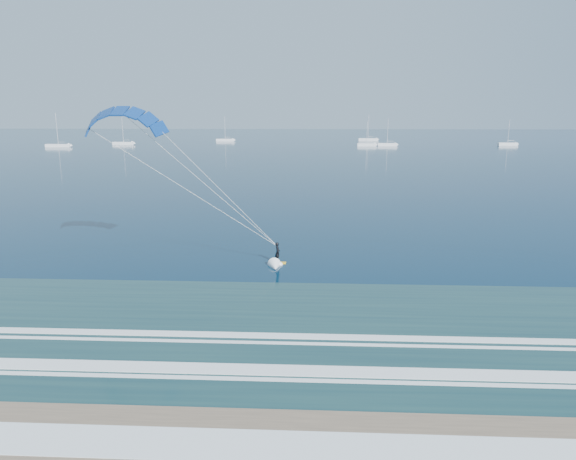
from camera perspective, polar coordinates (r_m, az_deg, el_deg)
The scene contains 9 objects.
ground at distance 21.60m, azimuth -6.71°, elevation -22.08°, with size 900.00×900.00×0.00m, color #072A41.
kitesurfer_rig at distance 41.65m, azimuth -10.04°, elevation 5.70°, with size 17.01×4.47×14.00m.
sailboat_0 at distance 221.99m, azimuth -24.15°, elevation 8.58°, with size 9.75×2.40×13.12m.
sailboat_1 at distance 230.22m, azimuth -17.81°, elevation 9.18°, with size 8.89×2.40×12.18m.
sailboat_2 at distance 249.90m, azimuth -6.99°, elevation 9.91°, with size 8.47×2.40×11.46m.
sailboat_3 at distance 213.90m, azimuth 10.96°, elevation 9.32°, with size 7.67×2.40×10.78m.
sailboat_4 at distance 257.30m, azimuth 8.88°, elevation 9.93°, with size 9.30×2.40×12.56m.
sailboat_5 at distance 232.17m, azimuth 23.21°, elevation 8.79°, with size 7.64×2.40×10.57m.
sailboat_7 at distance 211.27m, azimuth 8.73°, elevation 9.36°, with size 7.51×2.40×9.77m.
Camera 1 is at (3.21, -17.48, 12.27)m, focal length 32.00 mm.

